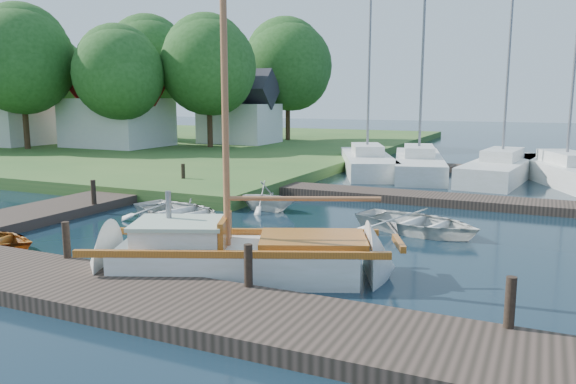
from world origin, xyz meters
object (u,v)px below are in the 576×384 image
at_px(tree_3, 209,65).
at_px(tree_5, 53,76).
at_px(marina_boat_3, 566,171).
at_px(tree_7, 288,65).
at_px(mooring_post_2, 248,265).
at_px(mooring_post_5, 183,174).
at_px(tender_a, 178,208).
at_px(house_c, 240,114).
at_px(mooring_post_4, 94,192).
at_px(marina_boat_0, 367,161).
at_px(tree_1, 22,60).
at_px(tree_2, 119,73).
at_px(marina_boat_2, 502,167).
at_px(house_a, 117,109).
at_px(mooring_post_1, 66,240).
at_px(marina_boat_1, 419,163).
at_px(tree_4, 149,63).
at_px(house_b, 8,112).
at_px(mooring_post_3, 510,302).
at_px(tender_b, 267,194).
at_px(sailboat, 245,260).
at_px(tender_c, 418,219).

xyz_separation_m(tree_3, tree_5, (-16.00, 2.00, -0.39)).
relative_size(marina_boat_3, tree_7, 1.15).
relative_size(mooring_post_2, mooring_post_5, 1.00).
relative_size(tender_a, house_c, 0.69).
xyz_separation_m(mooring_post_4, marina_boat_0, (5.09, 13.77, -0.13)).
bearing_deg(tree_1, tree_2, 18.43).
relative_size(marina_boat_2, tree_1, 1.25).
bearing_deg(mooring_post_5, house_a, 139.76).
bearing_deg(tender_a, tree_1, 78.80).
height_order(mooring_post_1, mooring_post_2, same).
distance_m(marina_boat_1, tree_4, 24.69).
distance_m(mooring_post_2, marina_boat_0, 19.08).
relative_size(marina_boat_0, marina_boat_2, 1.01).
relative_size(mooring_post_2, house_b, 0.14).
height_order(marina_boat_2, tree_7, marina_boat_2).
xyz_separation_m(mooring_post_3, house_b, (-34.00, 19.00, 2.07)).
distance_m(marina_boat_2, marina_boat_3, 2.68).
bearing_deg(tree_3, mooring_post_3, -49.05).
bearing_deg(tree_2, house_b, -179.72).
bearing_deg(marina_boat_2, tender_b, 156.41).
bearing_deg(tree_7, tree_3, -104.04).
bearing_deg(mooring_post_2, tree_2, 135.67).
xyz_separation_m(mooring_post_5, tree_4, (-15.00, 17.05, 5.67)).
bearing_deg(house_b, tree_4, 53.29).
xyz_separation_m(mooring_post_5, tree_1, (-17.00, 7.05, 5.39)).
height_order(mooring_post_5, marina_boat_0, marina_boat_0).
height_order(mooring_post_2, sailboat, sailboat).
height_order(mooring_post_2, marina_boat_0, marina_boat_0).
height_order(tree_3, tree_5, tree_3).
xyz_separation_m(house_a, tree_1, (-4.00, -3.95, 3.13)).
distance_m(mooring_post_1, tree_5, 37.13).
bearing_deg(marina_boat_0, marina_boat_1, -105.03).
distance_m(mooring_post_3, mooring_post_5, 16.40).
xyz_separation_m(mooring_post_2, tender_b, (-3.57, 7.78, -0.15)).
relative_size(house_a, tree_3, 0.72).
xyz_separation_m(tender_a, tender_b, (1.76, 2.53, 0.17)).
bearing_deg(sailboat, tender_a, 115.75).
bearing_deg(house_c, marina_boat_1, -28.36).
relative_size(sailboat, marina_boat_3, 0.91).
bearing_deg(mooring_post_1, mooring_post_5, 111.80).
height_order(tender_b, tree_2, tree_2).
relative_size(marina_boat_1, tree_3, 1.16).
height_order(marina_boat_3, tree_1, marina_boat_3).
bearing_deg(tree_2, mooring_post_5, -39.45).
xyz_separation_m(marina_boat_0, tree_5, (-28.08, 6.28, 4.85)).
relative_size(mooring_post_5, tree_3, 0.09).
height_order(tree_3, tree_7, tree_7).
relative_size(tender_c, tree_5, 0.45).
distance_m(tender_a, tree_5, 33.20).
relative_size(mooring_post_1, marina_boat_0, 0.07).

